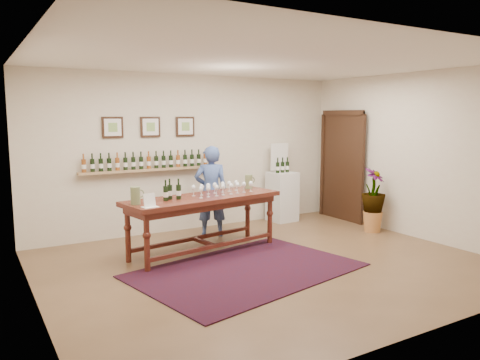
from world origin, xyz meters
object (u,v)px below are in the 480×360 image
potted_plant (373,200)px  person (211,191)px  tasting_table (203,205)px  display_pedestal (282,197)px

potted_plant → person: size_ratio=0.63×
tasting_table → person: bearing=47.3°
tasting_table → person: (0.55, 0.83, 0.04)m
tasting_table → display_pedestal: (2.31, 1.18, -0.25)m
tasting_table → display_pedestal: bearing=18.1°
potted_plant → person: 2.90m
tasting_table → display_pedestal: display_pedestal is taller
person → display_pedestal: bearing=-146.3°
tasting_table → person: size_ratio=1.62×
tasting_table → person: 1.00m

